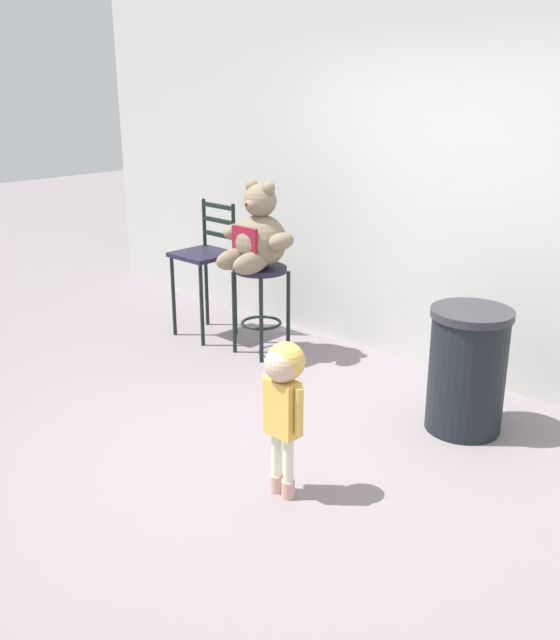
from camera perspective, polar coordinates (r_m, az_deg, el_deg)
The scene contains 7 objects.
ground_plane at distance 4.26m, azimuth -1.60°, elevation -11.01°, with size 24.00×24.00×0.00m, color gray.
building_wall at distance 5.36m, azimuth 14.23°, elevation 11.92°, with size 7.97×0.30×3.05m, color silver.
bar_stool_with_teddy at distance 5.63m, azimuth -1.53°, elevation 2.33°, with size 0.41×0.41×0.72m.
teddy_bear at distance 5.50m, azimuth -1.82°, elevation 6.70°, with size 0.64×0.58×0.67m.
child_walking at distance 3.64m, azimuth 0.29°, elevation -5.38°, with size 0.28×0.22×0.87m.
trash_bin at distance 4.57m, azimuth 14.78°, elevation -3.89°, with size 0.50×0.50×0.80m.
bar_chair_empty at distance 6.05m, azimuth -5.99°, elevation 4.81°, with size 0.44×0.44×1.14m.
Camera 1 is at (2.63, -2.59, 2.13)m, focal length 39.87 mm.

